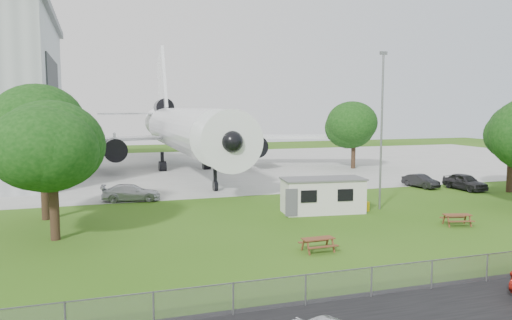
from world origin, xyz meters
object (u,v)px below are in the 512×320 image
object	(u,v)px
airliner	(183,128)
site_cabin	(323,195)
picnic_west	(318,251)
picnic_east	(457,225)

from	to	relation	value
airliner	site_cabin	world-z (taller)	airliner
picnic_west	picnic_east	world-z (taller)	same
airliner	picnic_east	bearing A→B (deg)	-71.24
airliner	site_cabin	size ratio (longest dim) A/B	6.93
airliner	picnic_east	world-z (taller)	airliner
site_cabin	picnic_west	bearing A→B (deg)	-117.17
site_cabin	picnic_east	distance (m)	9.56
site_cabin	picnic_east	xyz separation A→B (m)	(6.73, -6.66, -1.31)
picnic_east	site_cabin	bearing A→B (deg)	148.96
site_cabin	picnic_west	world-z (taller)	site_cabin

